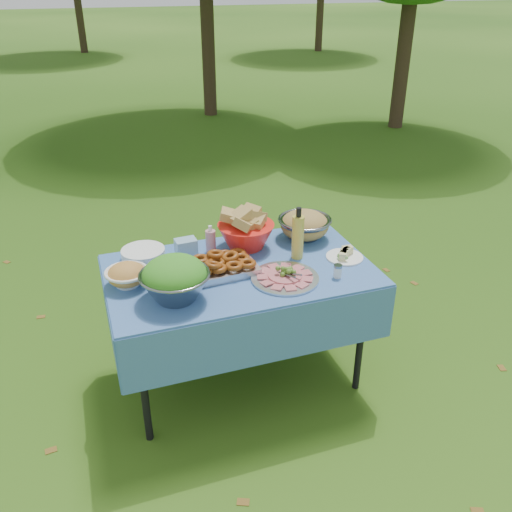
{
  "coord_description": "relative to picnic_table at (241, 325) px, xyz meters",
  "views": [
    {
      "loc": [
        -0.77,
        -2.51,
        2.23
      ],
      "look_at": [
        0.09,
        0.0,
        0.83
      ],
      "focal_mm": 38.0,
      "sensor_mm": 36.0,
      "label": 1
    }
  ],
  "objects": [
    {
      "name": "ground",
      "position": [
        0.0,
        0.0,
        -0.38
      ],
      "size": [
        80.0,
        80.0,
        0.0
      ],
      "primitive_type": "plane",
      "color": "#183C0B",
      "rests_on": "ground"
    },
    {
      "name": "picnic_table",
      "position": [
        0.0,
        0.0,
        0.0
      ],
      "size": [
        1.46,
        0.86,
        0.76
      ],
      "primitive_type": "cube",
      "color": "#77BEE4",
      "rests_on": "ground"
    },
    {
      "name": "salad_bowl",
      "position": [
        -0.4,
        -0.19,
        0.5
      ],
      "size": [
        0.46,
        0.46,
        0.23
      ],
      "primitive_type": null,
      "rotation": [
        0.0,
        0.0,
        0.4
      ],
      "color": "gray",
      "rests_on": "picnic_table"
    },
    {
      "name": "pasta_bowl_white",
      "position": [
        -0.61,
        0.03,
        0.44
      ],
      "size": [
        0.23,
        0.23,
        0.12
      ],
      "primitive_type": null,
      "rotation": [
        0.0,
        0.0,
        0.03
      ],
      "color": "white",
      "rests_on": "picnic_table"
    },
    {
      "name": "plate_stack",
      "position": [
        -0.49,
        0.3,
        0.41
      ],
      "size": [
        0.27,
        0.27,
        0.06
      ],
      "primitive_type": "cylinder",
      "rotation": [
        0.0,
        0.0,
        -0.1
      ],
      "color": "white",
      "rests_on": "picnic_table"
    },
    {
      "name": "wipes_box",
      "position": [
        -0.25,
        0.24,
        0.43
      ],
      "size": [
        0.12,
        0.09,
        0.11
      ],
      "primitive_type": "cube",
      "rotation": [
        0.0,
        0.0,
        0.06
      ],
      "color": "#8CB7D6",
      "rests_on": "picnic_table"
    },
    {
      "name": "sanitizer_bottle",
      "position": [
        -0.1,
        0.25,
        0.46
      ],
      "size": [
        0.07,
        0.07,
        0.17
      ],
      "primitive_type": "cylinder",
      "rotation": [
        0.0,
        0.0,
        0.18
      ],
      "color": "pink",
      "rests_on": "picnic_table"
    },
    {
      "name": "bread_bowl",
      "position": [
        0.12,
        0.25,
        0.49
      ],
      "size": [
        0.42,
        0.42,
        0.23
      ],
      "primitive_type": null,
      "rotation": [
        0.0,
        0.0,
        0.28
      ],
      "color": "red",
      "rests_on": "picnic_table"
    },
    {
      "name": "pasta_bowl_steel",
      "position": [
        0.5,
        0.26,
        0.47
      ],
      "size": [
        0.39,
        0.39,
        0.17
      ],
      "primitive_type": null,
      "rotation": [
        0.0,
        0.0,
        -0.23
      ],
      "color": "gray",
      "rests_on": "picnic_table"
    },
    {
      "name": "fried_tray",
      "position": [
        -0.1,
        -0.0,
        0.42
      ],
      "size": [
        0.38,
        0.28,
        0.08
      ],
      "primitive_type": "cube",
      "rotation": [
        0.0,
        0.0,
        0.07
      ],
      "color": "silver",
      "rests_on": "picnic_table"
    },
    {
      "name": "charcuterie_platter",
      "position": [
        0.2,
        -0.18,
        0.42
      ],
      "size": [
        0.43,
        0.43,
        0.08
      ],
      "primitive_type": "cylinder",
      "rotation": [
        0.0,
        0.0,
        -0.18
      ],
      "color": "silver",
      "rests_on": "picnic_table"
    },
    {
      "name": "oil_bottle",
      "position": [
        0.35,
        0.03,
        0.54
      ],
      "size": [
        0.08,
        0.08,
        0.31
      ],
      "primitive_type": "cylinder",
      "rotation": [
        0.0,
        0.0,
        0.29
      ],
      "color": "gold",
      "rests_on": "picnic_table"
    },
    {
      "name": "cheese_plate",
      "position": [
        0.61,
        -0.07,
        0.41
      ],
      "size": [
        0.23,
        0.23,
        0.06
      ],
      "primitive_type": "cylinder",
      "rotation": [
        0.0,
        0.0,
        0.08
      ],
      "color": "white",
      "rests_on": "picnic_table"
    },
    {
      "name": "shaker",
      "position": [
        0.47,
        -0.26,
        0.42
      ],
      "size": [
        0.05,
        0.05,
        0.07
      ],
      "primitive_type": "cylinder",
      "rotation": [
        0.0,
        0.0,
        0.12
      ],
      "color": "white",
      "rests_on": "picnic_table"
    }
  ]
}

